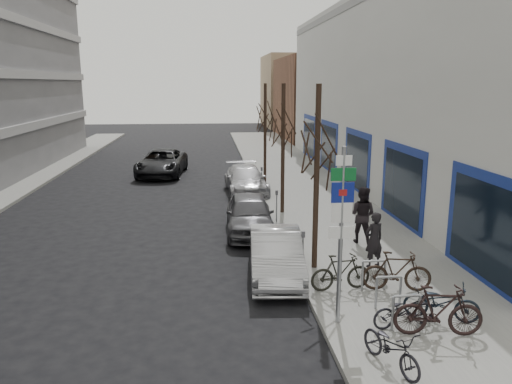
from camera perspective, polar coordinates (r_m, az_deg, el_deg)
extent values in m
plane|color=black|center=(11.70, -2.63, -15.77)|extent=(120.00, 120.00, 0.00)
cube|color=slate|center=(21.61, 8.00, -2.35)|extent=(5.00, 70.00, 0.15)
cube|color=brown|center=(52.11, 9.66, 10.51)|extent=(12.00, 14.00, 8.00)
cube|color=#937A5B|center=(66.80, 6.71, 11.40)|extent=(13.00, 12.00, 9.00)
cylinder|color=gray|center=(11.24, 9.64, -5.51)|extent=(0.10, 0.10, 4.20)
cube|color=white|center=(10.80, 10.02, 3.57)|extent=(0.35, 0.03, 0.22)
cube|color=#0C5926|center=(10.85, 9.96, 2.01)|extent=(0.55, 0.03, 0.28)
cube|color=navy|center=(10.93, 9.88, -0.06)|extent=(0.50, 0.03, 0.45)
cube|color=maroon|center=(10.92, 9.90, -0.07)|extent=(0.18, 0.02, 0.14)
cube|color=white|center=(11.03, 9.80, -2.34)|extent=(0.45, 0.03, 0.45)
cube|color=white|center=(11.15, 9.71, -4.58)|extent=(0.55, 0.03, 0.28)
cylinder|color=gray|center=(11.69, 15.36, -13.24)|extent=(0.06, 0.06, 0.80)
cylinder|color=gray|center=(11.91, 18.13, -12.93)|extent=(0.06, 0.06, 0.80)
cylinder|color=gray|center=(11.64, 16.89, -11.30)|extent=(0.60, 0.06, 0.06)
cylinder|color=gray|center=(12.63, 13.58, -11.15)|extent=(0.06, 0.06, 0.80)
cylinder|color=gray|center=(12.83, 16.16, -10.92)|extent=(0.06, 0.06, 0.80)
cylinder|color=gray|center=(12.58, 14.98, -9.36)|extent=(0.60, 0.06, 0.06)
cylinder|color=gray|center=(13.59, 12.07, -9.35)|extent=(0.06, 0.06, 0.80)
cylinder|color=gray|center=(13.78, 14.48, -9.17)|extent=(0.06, 0.06, 0.80)
cylinder|color=gray|center=(13.54, 13.37, -7.69)|extent=(0.60, 0.06, 0.06)
cylinder|color=black|center=(14.42, 6.92, 1.21)|extent=(0.16, 0.16, 5.50)
cylinder|color=black|center=(20.73, 3.09, 4.67)|extent=(0.16, 0.16, 5.50)
cylinder|color=black|center=(27.13, 1.04, 6.50)|extent=(0.16, 0.16, 5.50)
cylinder|color=gray|center=(14.40, 5.37, -7.24)|extent=(0.05, 0.05, 1.10)
cube|color=#3F3F44|center=(14.20, 5.42, -4.84)|extent=(0.10, 0.08, 0.18)
cylinder|color=gray|center=(19.60, 2.37, -1.88)|extent=(0.05, 0.05, 1.10)
cube|color=#3F3F44|center=(19.45, 2.39, -0.08)|extent=(0.10, 0.08, 0.18)
cylinder|color=gray|center=(24.92, 0.65, 1.21)|extent=(0.05, 0.05, 1.10)
cube|color=#3F3F44|center=(24.81, 0.65, 2.64)|extent=(0.10, 0.08, 0.18)
imported|color=black|center=(10.28, 15.24, -16.41)|extent=(1.01, 1.67, 0.98)
imported|color=black|center=(11.68, 20.13, -12.59)|extent=(1.99, 0.84, 1.17)
imported|color=black|center=(12.46, 20.46, -11.36)|extent=(1.76, 1.13, 1.03)
imported|color=black|center=(13.46, 9.65, -8.99)|extent=(1.70, 0.68, 1.01)
imported|color=black|center=(11.89, 16.57, -12.50)|extent=(1.59, 0.74, 0.94)
imported|color=black|center=(13.71, 15.79, -8.67)|extent=(1.89, 0.87, 1.10)
imported|color=#B3B4B9|center=(14.50, 2.26, -7.13)|extent=(1.72, 4.22, 1.36)
imported|color=#4A494E|center=(18.63, -0.74, -2.53)|extent=(1.87, 4.34, 1.46)
imported|color=#ABABB0|center=(25.36, -1.16, 1.39)|extent=(2.17, 4.86, 1.39)
imported|color=black|center=(30.94, -10.71, 3.33)|extent=(3.05, 5.80, 1.56)
imported|color=black|center=(15.18, 13.34, -5.34)|extent=(0.71, 0.57, 1.68)
imported|color=black|center=(17.38, 12.01, -2.51)|extent=(0.88, 0.82, 1.97)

